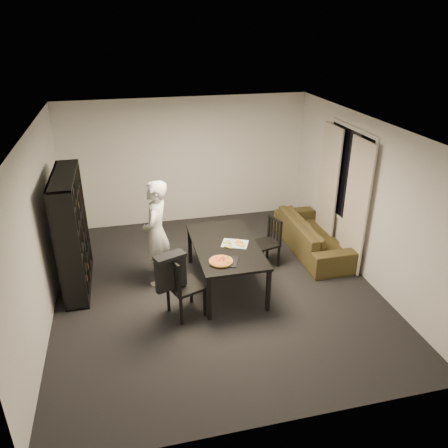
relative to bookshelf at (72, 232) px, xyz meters
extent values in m
cube|color=black|center=(2.16, -0.60, -0.95)|extent=(5.00, 5.50, 0.01)
cube|color=white|center=(2.16, -0.60, 1.65)|extent=(5.00, 5.50, 0.01)
cube|color=white|center=(2.16, 2.15, 0.35)|extent=(5.00, 0.01, 2.60)
cube|color=white|center=(2.16, -3.35, 0.35)|extent=(5.00, 0.01, 2.60)
cube|color=white|center=(-0.34, -0.60, 0.35)|extent=(0.01, 5.50, 2.60)
cube|color=white|center=(4.66, -0.60, 0.35)|extent=(0.01, 5.50, 2.60)
cube|color=black|center=(4.64, 0.00, 0.55)|extent=(0.02, 1.40, 1.60)
cube|color=white|center=(4.64, 0.00, 0.55)|extent=(0.03, 1.52, 1.72)
cube|color=beige|center=(4.56, -0.52, 0.20)|extent=(0.03, 0.70, 2.25)
cube|color=beige|center=(4.56, 0.52, 0.20)|extent=(0.03, 0.70, 2.25)
cube|color=black|center=(0.00, 0.00, 0.00)|extent=(0.35, 1.50, 1.90)
cube|color=black|center=(2.33, -0.56, -0.23)|extent=(0.99, 1.77, 0.04)
cube|color=black|center=(1.88, -1.40, -0.60)|extent=(0.06, 0.06, 0.70)
cube|color=black|center=(2.77, -1.40, -0.60)|extent=(0.06, 0.06, 0.70)
cube|color=black|center=(1.88, 0.28, -0.60)|extent=(0.06, 0.06, 0.70)
cube|color=black|center=(2.77, 0.28, -0.60)|extent=(0.06, 0.06, 0.70)
cube|color=black|center=(1.59, -1.18, -0.48)|extent=(0.59, 0.59, 0.04)
cube|color=black|center=(1.39, -1.25, -0.22)|extent=(0.20, 0.44, 0.49)
cube|color=black|center=(1.39, -1.25, 0.00)|extent=(0.19, 0.42, 0.05)
cube|color=black|center=(1.84, -1.29, -0.73)|extent=(0.04, 0.04, 0.44)
cube|color=black|center=(1.70, -0.92, -0.73)|extent=(0.04, 0.04, 0.44)
cube|color=black|center=(1.47, -1.43, -0.73)|extent=(0.04, 0.04, 0.44)
cube|color=black|center=(1.33, -1.06, -0.73)|extent=(0.04, 0.04, 0.44)
cube|color=black|center=(3.15, -0.10, -0.54)|extent=(0.50, 0.50, 0.04)
cube|color=black|center=(3.33, -0.05, -0.30)|extent=(0.15, 0.40, 0.43)
cube|color=black|center=(3.33, -0.05, -0.10)|extent=(0.13, 0.38, 0.05)
cube|color=black|center=(2.94, 0.02, -0.75)|extent=(0.04, 0.04, 0.39)
cube|color=black|center=(3.03, -0.31, -0.75)|extent=(0.04, 0.04, 0.39)
cube|color=black|center=(3.27, 0.12, -0.75)|extent=(0.04, 0.04, 0.39)
cube|color=black|center=(3.37, -0.22, -0.75)|extent=(0.04, 0.04, 0.39)
cube|color=black|center=(1.37, -1.26, -0.19)|extent=(0.46, 0.24, 0.49)
cube|color=black|center=(1.37, -1.26, 0.08)|extent=(0.47, 0.33, 0.05)
imported|color=silver|center=(1.29, -0.19, -0.07)|extent=(0.59, 0.74, 1.75)
cube|color=black|center=(2.18, -1.07, -0.20)|extent=(0.49, 0.44, 0.01)
cylinder|color=#AE8032|center=(2.13, -1.10, -0.19)|extent=(0.35, 0.35, 0.02)
cylinder|color=#CA8934|center=(2.13, -1.10, -0.17)|extent=(0.31, 0.31, 0.01)
cube|color=silver|center=(2.47, -0.57, -0.21)|extent=(0.49, 0.44, 0.01)
imported|color=#3F2F19|center=(4.20, 0.22, -0.64)|extent=(0.82, 2.10, 0.61)
camera|label=1|loc=(0.89, -6.47, 3.02)|focal=35.00mm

